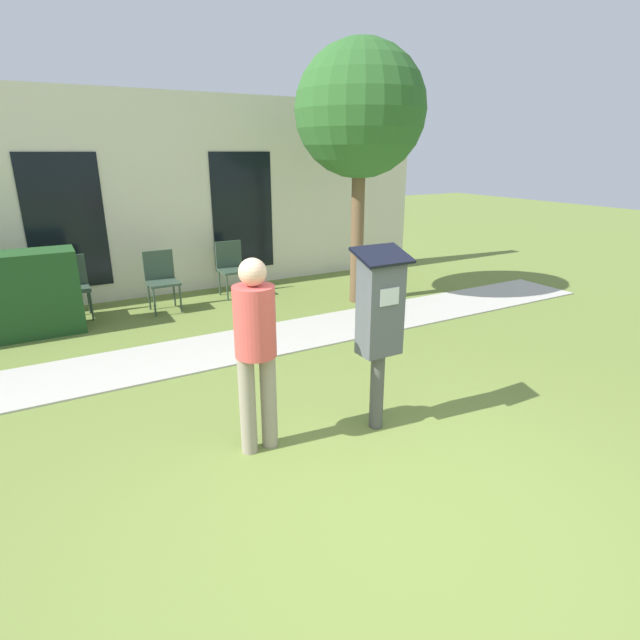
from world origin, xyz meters
The scene contains 9 objects.
ground_plane centered at (0.00, 0.00, 0.00)m, with size 40.00×40.00×0.00m, color olive.
sidewalk centered at (0.00, 3.42, 0.01)m, with size 12.00×1.10×0.02m.
building_facade centered at (0.00, 6.40, 1.60)m, with size 10.00×0.26×3.20m.
parking_meter centered at (0.55, 1.02, 1.02)m, with size 0.44×0.31×1.59m.
person_standing centered at (-0.47, 1.20, 0.93)m, with size 0.32×0.32×1.58m.
outdoor_chair_left centered at (-1.47, 5.68, 0.53)m, with size 0.44×0.44×0.90m.
outdoor_chair_middle centered at (-0.27, 5.43, 0.53)m, with size 0.44×0.44×0.90m.
outdoor_chair_right centered at (0.93, 5.69, 0.53)m, with size 0.44×0.44×0.90m.
tree centered at (2.53, 4.35, 2.84)m, with size 1.90×1.90×3.82m.
Camera 1 is at (-1.79, -2.12, 2.31)m, focal length 28.00 mm.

